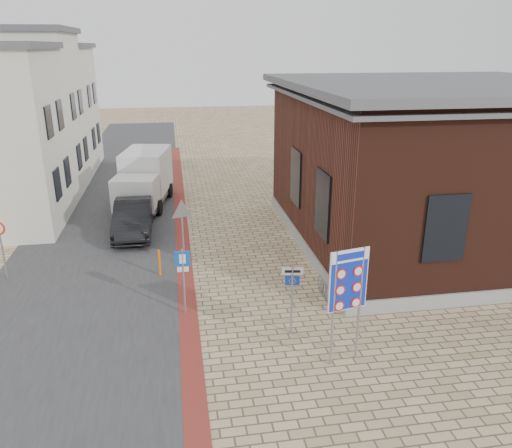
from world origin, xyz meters
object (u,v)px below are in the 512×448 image
object	(u,v)px
border_sign	(348,282)
essen_sign	(292,288)
sedan	(133,218)
bollard	(160,263)
parking_sign	(183,271)
box_truck	(144,178)

from	to	relation	value
border_sign	essen_sign	xyz separation A→B (m)	(-1.08, 1.59, -0.88)
border_sign	essen_sign	size ratio (longest dim) A/B	1.44
sedan	bollard	xyz separation A→B (m)	(1.23, -4.74, -0.24)
sedan	parking_sign	world-z (taller)	parking_sign
sedan	border_sign	bearing A→B (deg)	-60.40
sedan	border_sign	size ratio (longest dim) A/B	1.40
border_sign	box_truck	bearing A→B (deg)	98.28
box_truck	bollard	xyz separation A→B (m)	(0.88, -9.11, -0.95)
box_truck	bollard	world-z (taller)	box_truck
essen_sign	box_truck	bearing A→B (deg)	118.13
sedan	box_truck	xyz separation A→B (m)	(0.35, 4.37, 0.71)
sedan	border_sign	world-z (taller)	border_sign
box_truck	essen_sign	xyz separation A→B (m)	(4.80, -13.81, 0.04)
border_sign	bollard	bearing A→B (deg)	115.85
bollard	essen_sign	bearing A→B (deg)	-50.17
essen_sign	bollard	bearing A→B (deg)	138.77
bollard	sedan	bearing A→B (deg)	104.60
sedan	essen_sign	xyz separation A→B (m)	(5.15, -9.44, 0.75)
border_sign	parking_sign	bearing A→B (deg)	129.06
parking_sign	box_truck	bearing A→B (deg)	100.27
box_truck	parking_sign	xyz separation A→B (m)	(1.72, -12.11, 0.03)
sedan	essen_sign	bearing A→B (deg)	-61.25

